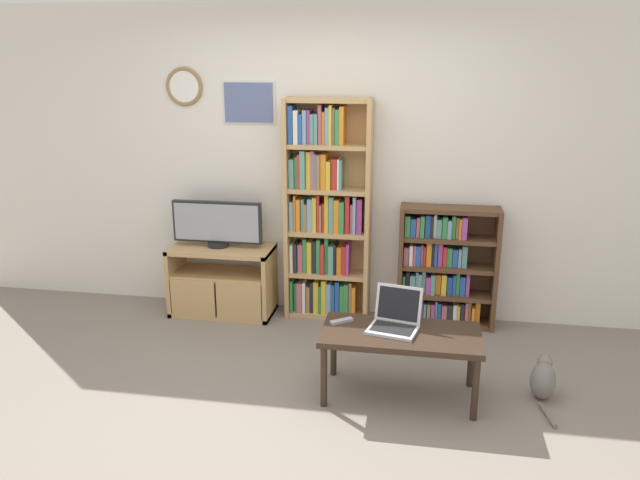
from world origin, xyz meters
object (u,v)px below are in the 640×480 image
(laptop, at_px, (395,319))
(cat, at_px, (543,379))
(tv_stand, at_px, (222,281))
(television, at_px, (217,224))
(coffee_table, at_px, (401,339))
(bookshelf_short, at_px, (442,268))
(remote_near_laptop, at_px, (342,321))
(bookshelf_tall, at_px, (325,216))

(laptop, bearing_deg, cat, 17.17)
(tv_stand, distance_m, television, 0.50)
(coffee_table, bearing_deg, laptop, 126.74)
(bookshelf_short, height_order, remote_near_laptop, bookshelf_short)
(coffee_table, relative_size, cat, 2.08)
(coffee_table, xyz_separation_m, laptop, (-0.04, 0.06, 0.12))
(tv_stand, xyz_separation_m, laptop, (1.55, -1.08, 0.22))
(remote_near_laptop, xyz_separation_m, cat, (1.33, 0.06, -0.34))
(television, relative_size, cat, 1.57)
(bookshelf_tall, bearing_deg, television, -174.68)
(television, xyz_separation_m, coffee_table, (1.62, -1.18, -0.39))
(laptop, height_order, cat, laptop)
(laptop, bearing_deg, remote_near_laptop, -172.23)
(television, distance_m, remote_near_laptop, 1.67)
(remote_near_laptop, distance_m, cat, 1.38)
(bookshelf_short, xyz_separation_m, remote_near_laptop, (-0.68, -1.17, -0.01))
(remote_near_laptop, bearing_deg, laptop, -130.44)
(bookshelf_short, bearing_deg, remote_near_laptop, -120.22)
(remote_near_laptop, height_order, cat, remote_near_laptop)
(tv_stand, distance_m, remote_near_laptop, 1.60)
(bookshelf_tall, distance_m, coffee_table, 1.52)
(tv_stand, xyz_separation_m, bookshelf_short, (1.87, 0.12, 0.18))
(cat, bearing_deg, remote_near_laptop, -166.32)
(remote_near_laptop, bearing_deg, tv_stand, 12.62)
(tv_stand, xyz_separation_m, television, (-0.03, 0.04, 0.50))
(television, height_order, laptop, television)
(bookshelf_tall, height_order, remote_near_laptop, bookshelf_tall)
(television, relative_size, bookshelf_tall, 0.42)
(bookshelf_short, relative_size, coffee_table, 0.98)
(tv_stand, bearing_deg, television, 129.59)
(remote_near_laptop, bearing_deg, television, 12.33)
(bookshelf_tall, bearing_deg, laptop, -61.04)
(bookshelf_tall, relative_size, bookshelf_short, 1.84)
(bookshelf_tall, height_order, bookshelf_short, bookshelf_tall)
(tv_stand, height_order, bookshelf_short, bookshelf_short)
(bookshelf_short, distance_m, coffee_table, 1.29)
(television, bearing_deg, laptop, -35.27)
(laptop, bearing_deg, coffee_table, -41.05)
(television, xyz_separation_m, laptop, (1.58, -1.12, -0.28))
(tv_stand, height_order, bookshelf_tall, bookshelf_tall)
(coffee_table, distance_m, laptop, 0.14)
(bookshelf_short, relative_size, cat, 2.04)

